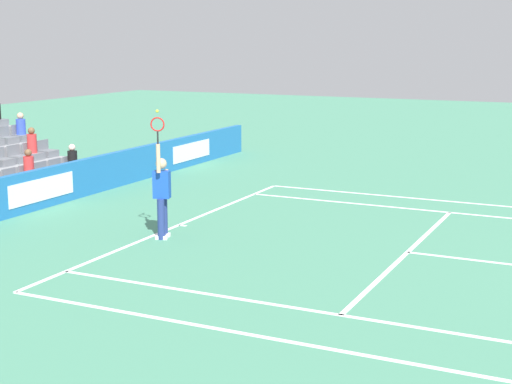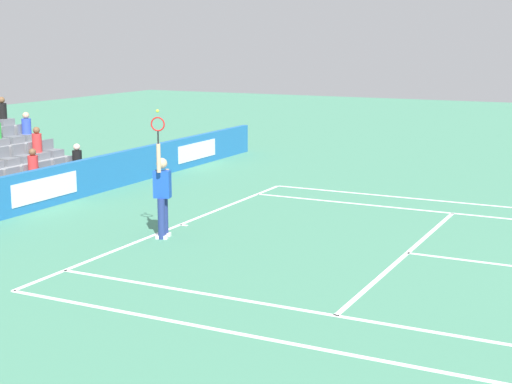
# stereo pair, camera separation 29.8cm
# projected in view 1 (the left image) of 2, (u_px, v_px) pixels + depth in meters

# --- Properties ---
(line_baseline) EXTENTS (10.97, 0.10, 0.01)m
(line_baseline) POSITION_uv_depth(u_px,v_px,m) (179.00, 225.00, 18.38)
(line_baseline) COLOR white
(line_baseline) RESTS_ON ground
(line_service) EXTENTS (8.23, 0.10, 0.01)m
(line_service) POSITION_uv_depth(u_px,v_px,m) (408.00, 252.00, 16.05)
(line_service) COLOR white
(line_service) RESTS_ON ground
(line_singles_sideline_left) EXTENTS (0.10, 11.89, 0.01)m
(line_singles_sideline_left) POSITION_uv_depth(u_px,v_px,m) (368.00, 319.00, 12.22)
(line_singles_sideline_left) COLOR white
(line_singles_sideline_left) RESTS_ON ground
(line_singles_sideline_right) EXTENTS (0.10, 11.89, 0.01)m
(line_singles_sideline_right) POSITION_uv_depth(u_px,v_px,m) (468.00, 214.00, 19.50)
(line_singles_sideline_right) COLOR white
(line_singles_sideline_right) RESTS_ON ground
(line_doubles_sideline_left) EXTENTS (0.10, 11.89, 0.01)m
(line_doubles_sideline_left) POSITION_uv_depth(u_px,v_px,m) (339.00, 350.00, 11.01)
(line_doubles_sideline_left) COLOR white
(line_doubles_sideline_left) RESTS_ON ground
(line_doubles_sideline_right) EXTENTS (0.10, 11.89, 0.01)m
(line_doubles_sideline_right) POSITION_uv_depth(u_px,v_px,m) (478.00, 204.00, 20.71)
(line_doubles_sideline_right) COLOR white
(line_doubles_sideline_right) RESTS_ON ground
(line_centre_mark) EXTENTS (0.10, 0.20, 0.01)m
(line_centre_mark) POSITION_uv_depth(u_px,v_px,m) (182.00, 225.00, 18.33)
(line_centre_mark) COLOR white
(line_centre_mark) RESTS_ON ground
(sponsor_barrier) EXTENTS (22.89, 0.22, 1.03)m
(sponsor_barrier) POSITION_uv_depth(u_px,v_px,m) (39.00, 189.00, 20.05)
(sponsor_barrier) COLOR #1E66AD
(sponsor_barrier) RESTS_ON ground
(tennis_player) EXTENTS (0.54, 0.42, 2.85)m
(tennis_player) POSITION_uv_depth(u_px,v_px,m) (162.00, 194.00, 17.01)
(tennis_player) COLOR navy
(tennis_player) RESTS_ON ground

